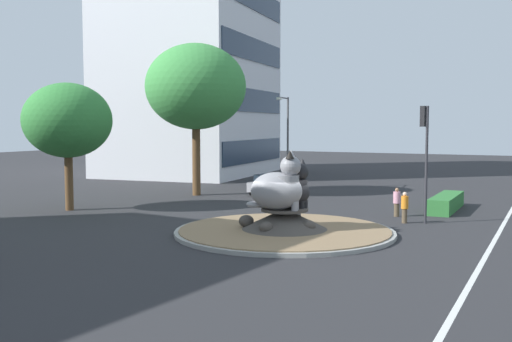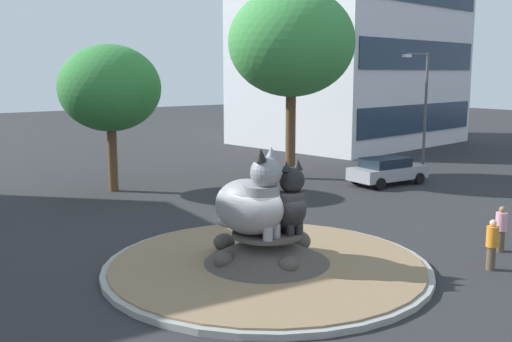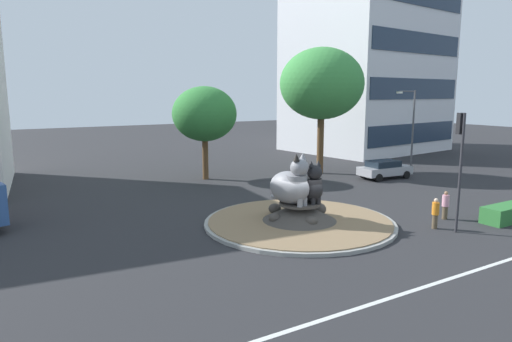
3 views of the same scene
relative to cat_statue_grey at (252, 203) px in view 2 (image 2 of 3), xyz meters
name	(u,v)px [view 2 (image 2 of 3)]	position (x,y,z in m)	size (l,w,h in m)	color
ground_plane	(267,269)	(0.54, -0.03, -2.19)	(160.00, 160.00, 0.00)	#28282B
roundabout_island	(267,258)	(0.55, -0.02, -1.83)	(10.18, 10.18, 1.19)	gray
cat_statue_grey	(252,203)	(0.00, 0.00, 0.00)	(2.10, 3.02, 2.74)	gray
cat_statue_black	(284,204)	(1.11, -0.15, -0.16)	(1.61, 2.30, 2.30)	black
broadleaf_tree_behind_island	(291,43)	(11.47, 11.83, 5.52)	(7.14, 7.14, 10.78)	brown
second_tree_near_tower	(110,88)	(1.72, 14.45, 3.09)	(5.16, 5.16, 7.50)	brown
streetlight_arm	(423,105)	(18.05, 7.71, 2.04)	(2.54, 0.48, 7.19)	#4C4C51
pedestrian_pink_shirt	(501,228)	(8.09, -3.39, -1.37)	(0.39, 0.39, 1.59)	brown
pedestrian_orange_shirt	(492,244)	(6.08, -4.29, -1.35)	(0.36, 0.36, 1.61)	brown
sedan_on_far_lane	(387,170)	(14.48, 7.16, -1.40)	(4.57, 2.33, 1.50)	#99999E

